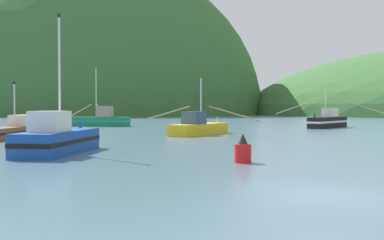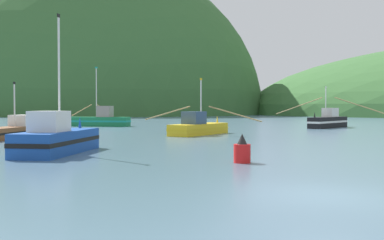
{
  "view_description": "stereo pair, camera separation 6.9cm",
  "coord_description": "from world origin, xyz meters",
  "px_view_note": "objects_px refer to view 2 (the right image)",
  "views": [
    {
      "loc": [
        -3.34,
        -13.55,
        2.61
      ],
      "look_at": [
        -5.24,
        28.29,
        1.4
      ],
      "focal_mm": 42.62,
      "sensor_mm": 36.0,
      "label": 1
    },
    {
      "loc": [
        -3.27,
        -13.55,
        2.61
      ],
      "look_at": [
        -5.24,
        28.29,
        1.4
      ],
      "focal_mm": 42.62,
      "sensor_mm": 36.0,
      "label": 2
    }
  ],
  "objects_px": {
    "fishing_boat_brown": "(16,130)",
    "fishing_boat_yellow": "(198,127)",
    "fishing_boat_black": "(328,121)",
    "channel_buoy": "(242,151)",
    "fishing_boat_blue": "(57,139)",
    "fishing_boat_green": "(96,120)"
  },
  "relations": [
    {
      "from": "fishing_boat_yellow",
      "to": "fishing_boat_black",
      "type": "bearing_deg",
      "value": -17.24
    },
    {
      "from": "fishing_boat_green",
      "to": "fishing_boat_brown",
      "type": "xyz_separation_m",
      "value": [
        -0.98,
        -22.55,
        -0.23
      ]
    },
    {
      "from": "fishing_boat_blue",
      "to": "fishing_boat_brown",
      "type": "distance_m",
      "value": 15.2
    },
    {
      "from": "fishing_boat_yellow",
      "to": "fishing_boat_blue",
      "type": "distance_m",
      "value": 18.97
    },
    {
      "from": "fishing_boat_green",
      "to": "fishing_boat_yellow",
      "type": "xyz_separation_m",
      "value": [
        14.39,
        -17.97,
        -0.14
      ]
    },
    {
      "from": "fishing_boat_green",
      "to": "fishing_boat_blue",
      "type": "distance_m",
      "value": 36.15
    },
    {
      "from": "fishing_boat_green",
      "to": "fishing_boat_yellow",
      "type": "bearing_deg",
      "value": 136.75
    },
    {
      "from": "fishing_boat_black",
      "to": "fishing_boat_yellow",
      "type": "relative_size",
      "value": 1.06
    },
    {
      "from": "fishing_boat_green",
      "to": "fishing_boat_brown",
      "type": "distance_m",
      "value": 22.57
    },
    {
      "from": "fishing_boat_black",
      "to": "fishing_boat_brown",
      "type": "relative_size",
      "value": 1.08
    },
    {
      "from": "fishing_boat_green",
      "to": "channel_buoy",
      "type": "relative_size",
      "value": 9.85
    },
    {
      "from": "fishing_boat_blue",
      "to": "fishing_boat_brown",
      "type": "height_order",
      "value": "fishing_boat_blue"
    },
    {
      "from": "fishing_boat_blue",
      "to": "channel_buoy",
      "type": "height_order",
      "value": "fishing_boat_blue"
    },
    {
      "from": "fishing_boat_blue",
      "to": "channel_buoy",
      "type": "xyz_separation_m",
      "value": [
        10.08,
        -3.75,
        -0.26
      ]
    },
    {
      "from": "fishing_boat_black",
      "to": "channel_buoy",
      "type": "bearing_deg",
      "value": 17.59
    },
    {
      "from": "fishing_boat_black",
      "to": "channel_buoy",
      "type": "relative_size",
      "value": 8.65
    },
    {
      "from": "fishing_boat_blue",
      "to": "channel_buoy",
      "type": "relative_size",
      "value": 5.74
    },
    {
      "from": "fishing_boat_brown",
      "to": "fishing_boat_yellow",
      "type": "bearing_deg",
      "value": 110.03
    },
    {
      "from": "fishing_boat_green",
      "to": "channel_buoy",
      "type": "bearing_deg",
      "value": 121.66
    },
    {
      "from": "fishing_boat_green",
      "to": "fishing_boat_blue",
      "type": "bearing_deg",
      "value": 109.3
    },
    {
      "from": "channel_buoy",
      "to": "fishing_boat_green",
      "type": "bearing_deg",
      "value": 113.6
    },
    {
      "from": "fishing_boat_black",
      "to": "fishing_boat_blue",
      "type": "relative_size",
      "value": 1.51
    }
  ]
}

